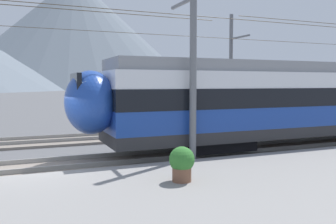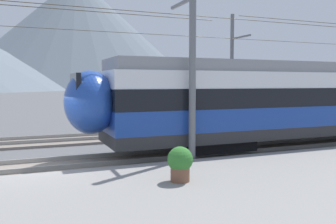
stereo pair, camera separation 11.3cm
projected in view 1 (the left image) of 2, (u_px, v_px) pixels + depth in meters
The scene contains 9 objects.
ground_plane at pixel (35, 177), 11.30m from camera, with size 400.00×400.00×0.00m, color #565659.
platform_slab at pixel (43, 222), 7.13m from camera, with size 120.00×6.89×0.36m, color gray.
track_near at pixel (34, 169), 12.03m from camera, with size 120.00×3.00×0.28m.
track_far at pixel (29, 142), 17.40m from camera, with size 120.00×3.00×0.28m.
train_near_platform at pixel (333, 99), 17.00m from camera, with size 24.54×2.84×4.27m.
catenary_mast_mid at pixel (192, 59), 12.28m from camera, with size 38.40×1.96×7.18m.
catenary_mast_far_side at pixel (232, 69), 23.53m from camera, with size 38.40×2.19×7.46m.
potted_plant_platform_edge at pixel (182, 162), 9.42m from camera, with size 0.68×0.68×0.93m.
mountain_central_peak at pixel (75, 33), 211.00m from camera, with size 143.44×143.44×65.52m, color slate.
Camera 1 is at (-0.36, -11.87, 2.95)m, focal length 38.18 mm.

